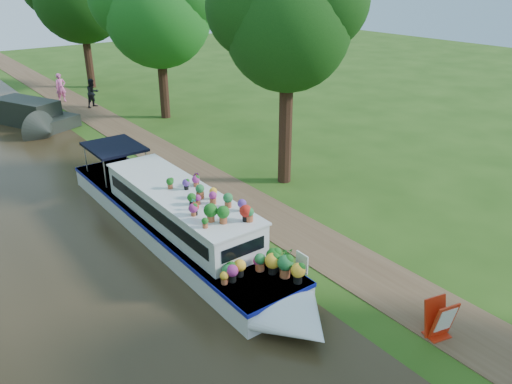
% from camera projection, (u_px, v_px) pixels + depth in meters
% --- Properties ---
extents(ground, '(100.00, 100.00, 0.00)m').
position_uv_depth(ground, '(255.00, 234.00, 16.97)').
color(ground, '#244711').
rests_on(ground, ground).
extents(canal_water, '(10.00, 100.00, 0.02)m').
position_uv_depth(canal_water, '(81.00, 298.00, 13.66)').
color(canal_water, '#2C2313').
rests_on(canal_water, ground).
extents(towpath, '(2.20, 100.00, 0.03)m').
position_uv_depth(towpath, '(282.00, 224.00, 17.62)').
color(towpath, brown).
rests_on(towpath, ground).
extents(plant_boat, '(2.29, 13.52, 2.25)m').
position_uv_depth(plant_boat, '(181.00, 219.00, 16.11)').
color(plant_boat, white).
rests_on(plant_boat, canal_water).
extents(tree_near_overhang, '(5.52, 5.28, 8.99)m').
position_uv_depth(tree_near_overhang, '(287.00, 17.00, 18.58)').
color(tree_near_overhang, black).
rests_on(tree_near_overhang, ground).
extents(tree_near_mid, '(6.90, 6.60, 9.40)m').
position_uv_depth(tree_near_mid, '(157.00, 5.00, 27.78)').
color(tree_near_mid, black).
rests_on(tree_near_mid, ground).
extents(second_boat, '(4.67, 8.06, 1.46)m').
position_uv_depth(second_boat, '(27.00, 114.00, 28.72)').
color(second_boat, black).
rests_on(second_boat, canal_water).
extents(sandwich_board, '(0.67, 0.64, 1.01)m').
position_uv_depth(sandwich_board, '(440.00, 320.00, 12.05)').
color(sandwich_board, red).
rests_on(sandwich_board, towpath).
extents(pedestrian_pink, '(0.71, 0.49, 1.89)m').
position_uv_depth(pedestrian_pink, '(61.00, 88.00, 33.42)').
color(pedestrian_pink, '#D6589B').
rests_on(pedestrian_pink, towpath).
extents(pedestrian_dark, '(1.07, 0.95, 1.83)m').
position_uv_depth(pedestrian_dark, '(93.00, 93.00, 32.13)').
color(pedestrian_dark, black).
rests_on(pedestrian_dark, towpath).
extents(verge_plant, '(0.35, 0.30, 0.37)m').
position_uv_depth(verge_plant, '(287.00, 254.00, 15.46)').
color(verge_plant, '#1F6820').
rests_on(verge_plant, ground).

